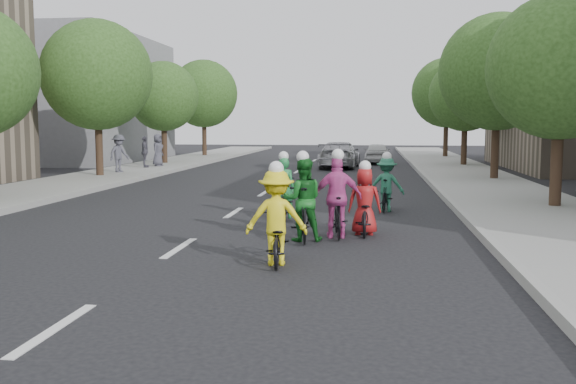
% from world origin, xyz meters
% --- Properties ---
extents(ground, '(120.00, 120.00, 0.00)m').
position_xyz_m(ground, '(0.00, 0.00, 0.00)').
color(ground, black).
rests_on(ground, ground).
extents(sidewalk_left, '(4.00, 80.00, 0.15)m').
position_xyz_m(sidewalk_left, '(-8.00, 10.00, 0.07)').
color(sidewalk_left, gray).
rests_on(sidewalk_left, ground).
extents(curb_left, '(0.18, 80.00, 0.18)m').
position_xyz_m(curb_left, '(-6.05, 10.00, 0.09)').
color(curb_left, '#999993').
rests_on(curb_left, ground).
extents(sidewalk_right, '(4.00, 80.00, 0.15)m').
position_xyz_m(sidewalk_right, '(8.00, 10.00, 0.07)').
color(sidewalk_right, gray).
rests_on(sidewalk_right, ground).
extents(curb_right, '(0.18, 80.00, 0.18)m').
position_xyz_m(curb_right, '(6.05, 10.00, 0.09)').
color(curb_right, '#999993').
rests_on(curb_right, ground).
extents(bldg_sw, '(10.00, 14.00, 8.00)m').
position_xyz_m(bldg_sw, '(-16.00, 28.00, 4.00)').
color(bldg_sw, slate).
rests_on(bldg_sw, ground).
extents(tree_l_3, '(4.80, 4.80, 6.93)m').
position_xyz_m(tree_l_3, '(-8.20, 15.00, 4.52)').
color(tree_l_3, black).
rests_on(tree_l_3, ground).
extents(tree_l_4, '(4.00, 4.00, 5.97)m').
position_xyz_m(tree_l_4, '(-8.20, 24.00, 3.96)').
color(tree_l_4, black).
rests_on(tree_l_4, ground).
extents(tree_l_5, '(4.80, 4.80, 6.93)m').
position_xyz_m(tree_l_5, '(-8.20, 33.00, 4.52)').
color(tree_l_5, black).
rests_on(tree_l_5, ground).
extents(tree_r_0, '(4.00, 4.00, 5.97)m').
position_xyz_m(tree_r_0, '(8.80, 6.60, 3.96)').
color(tree_r_0, black).
rests_on(tree_r_0, ground).
extents(tree_r_1, '(4.80, 4.80, 6.93)m').
position_xyz_m(tree_r_1, '(8.80, 15.60, 4.52)').
color(tree_r_1, black).
rests_on(tree_r_1, ground).
extents(tree_r_2, '(4.00, 4.00, 5.97)m').
position_xyz_m(tree_r_2, '(8.80, 24.60, 3.96)').
color(tree_r_2, black).
rests_on(tree_r_2, ground).
extents(tree_r_3, '(4.80, 4.80, 6.93)m').
position_xyz_m(tree_r_3, '(8.80, 33.60, 4.52)').
color(tree_r_3, black).
rests_on(tree_r_3, ground).
extents(cyclist_0, '(0.93, 1.96, 1.87)m').
position_xyz_m(cyclist_0, '(2.30, 1.17, 0.71)').
color(cyclist_0, black).
rests_on(cyclist_0, ground).
extents(cyclist_1, '(1.12, 1.68, 1.79)m').
position_xyz_m(cyclist_1, '(2.10, -1.15, 0.66)').
color(cyclist_1, black).
rests_on(cyclist_1, ground).
extents(cyclist_2, '(1.07, 1.54, 1.90)m').
position_xyz_m(cyclist_2, '(3.00, 1.58, 0.71)').
color(cyclist_2, black).
rests_on(cyclist_2, ground).
extents(cyclist_3, '(1.04, 1.57, 1.65)m').
position_xyz_m(cyclist_3, '(4.13, 5.85, 0.64)').
color(cyclist_3, black).
rests_on(cyclist_3, ground).
extents(cyclist_4, '(0.63, 1.83, 1.72)m').
position_xyz_m(cyclist_4, '(1.48, 4.29, 0.62)').
color(cyclist_4, black).
rests_on(cyclist_4, ground).
extents(cyclist_5, '(0.72, 1.75, 1.63)m').
position_xyz_m(cyclist_5, '(3.57, 2.10, 0.57)').
color(cyclist_5, black).
rests_on(cyclist_5, ground).
extents(follow_car_lead, '(2.27, 5.02, 1.43)m').
position_xyz_m(follow_car_lead, '(1.98, 23.10, 0.71)').
color(follow_car_lead, '#A9A8AD').
rests_on(follow_car_lead, ground).
extents(follow_car_trail, '(1.51, 3.73, 1.27)m').
position_xyz_m(follow_car_trail, '(4.05, 27.04, 0.63)').
color(follow_car_trail, silver).
rests_on(follow_car_trail, ground).
extents(spectator_0, '(1.04, 1.30, 1.76)m').
position_xyz_m(spectator_0, '(-8.02, 16.78, 1.03)').
color(spectator_0, '#504F5D').
rests_on(spectator_0, sidewalk_left).
extents(spectator_1, '(0.67, 1.03, 1.62)m').
position_xyz_m(spectator_1, '(-7.93, 19.99, 0.96)').
color(spectator_1, '#53515E').
rests_on(spectator_1, sidewalk_left).
extents(spectator_2, '(0.64, 0.89, 1.71)m').
position_xyz_m(spectator_2, '(-7.63, 21.15, 1.00)').
color(spectator_2, '#484753').
rests_on(spectator_2, sidewalk_left).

